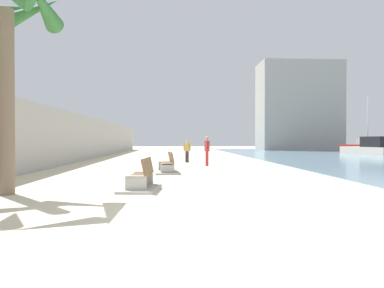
% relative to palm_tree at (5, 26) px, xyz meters
% --- Properties ---
extents(ground_plane, '(120.00, 120.00, 0.00)m').
position_rel_palm_tree_xyz_m(ground_plane, '(5.25, 15.67, -4.73)').
color(ground_plane, beige).
extents(seawall, '(0.80, 64.00, 3.33)m').
position_rel_palm_tree_xyz_m(seawall, '(-2.25, 15.67, -3.07)').
color(seawall, '#ADAAA3').
rests_on(seawall, ground).
extents(palm_tree, '(3.03, 3.20, 6.40)m').
position_rel_palm_tree_xyz_m(palm_tree, '(0.00, 0.00, 0.00)').
color(palm_tree, '#7A6651').
rests_on(palm_tree, ground).
extents(bench_near, '(1.27, 2.18, 0.98)m').
position_rel_palm_tree_xyz_m(bench_near, '(3.72, 0.75, -4.50)').
color(bench_near, '#ADAAA3').
rests_on(bench_near, ground).
extents(bench_far, '(1.33, 2.21, 0.98)m').
position_rel_palm_tree_xyz_m(bench_far, '(4.40, 6.29, -4.50)').
color(bench_far, '#ADAAA3').
rests_on(bench_far, ground).
extents(person_walking, '(0.29, 0.50, 1.74)m').
position_rel_palm_tree_xyz_m(person_walking, '(6.67, 10.59, -3.71)').
color(person_walking, '#B22D33').
rests_on(person_walking, ground).
extents(person_standing, '(0.49, 0.29, 1.53)m').
position_rel_palm_tree_xyz_m(person_standing, '(5.63, 14.02, -3.85)').
color(person_standing, '#333338').
rests_on(person_standing, ground).
extents(boat_mid_bay, '(3.11, 6.91, 5.92)m').
position_rel_palm_tree_xyz_m(boat_mid_bay, '(24.19, 24.06, -4.02)').
color(boat_mid_bay, beige).
rests_on(boat_mid_bay, water_bay).
extents(boat_outer, '(3.50, 5.39, 1.72)m').
position_rel_palm_tree_xyz_m(boat_outer, '(26.72, 30.33, -4.05)').
color(boat_outer, red).
rests_on(boat_outer, water_bay).
extents(harbor_building, '(12.00, 6.00, 13.25)m').
position_rel_palm_tree_xyz_m(harbor_building, '(23.76, 43.67, 1.89)').
color(harbor_building, '#9E9E99').
rests_on(harbor_building, ground).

